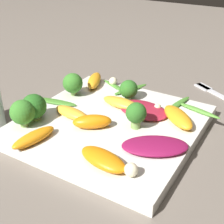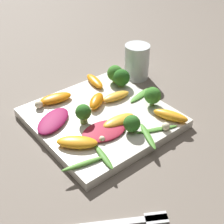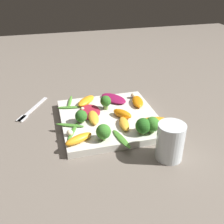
{
  "view_description": "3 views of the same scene",
  "coord_description": "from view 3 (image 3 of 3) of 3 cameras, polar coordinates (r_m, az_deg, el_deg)",
  "views": [
    {
      "loc": [
        0.23,
        -0.39,
        0.29
      ],
      "look_at": [
        0.0,
        0.0,
        0.04
      ],
      "focal_mm": 50.0,
      "sensor_mm": 36.0,
      "label": 1
    },
    {
      "loc": [
        0.33,
        0.44,
        0.43
      ],
      "look_at": [
        -0.02,
        0.01,
        0.03
      ],
      "focal_mm": 50.0,
      "sensor_mm": 36.0,
      "label": 2
    },
    {
      "loc": [
        -0.64,
        0.17,
        0.41
      ],
      "look_at": [
        -0.02,
        -0.0,
        0.04
      ],
      "focal_mm": 42.0,
      "sensor_mm": 36.0,
      "label": 3
    }
  ],
  "objects": [
    {
      "name": "ground_plane",
      "position": [
        0.78,
        -0.54,
        -2.2
      ],
      "size": [
        2.4,
        2.4,
        0.0
      ],
      "primitive_type": "plane",
      "color": "#6B6056"
    },
    {
      "name": "fork",
      "position": [
        0.87,
        -17.41,
        0.21
      ],
      "size": [
        0.15,
        0.1,
        0.01
      ],
      "color": "silver",
      "rests_on": "ground_plane"
    },
    {
      "name": "drinking_glass",
      "position": [
        0.64,
        12.56,
        -6.32
      ],
      "size": [
        0.07,
        0.07,
        0.09
      ],
      "color": "white",
      "rests_on": "ground_plane"
    },
    {
      "name": "orange_segment_2",
      "position": [
        0.84,
        -5.66,
        2.44
      ],
      "size": [
        0.08,
        0.08,
        0.02
      ],
      "color": "orange",
      "rests_on": "plate"
    },
    {
      "name": "broccoli_floret_2",
      "position": [
        0.8,
        -1.68,
        2.25
      ],
      "size": [
        0.03,
        0.03,
        0.04
      ],
      "color": "#7A9E51",
      "rests_on": "plate"
    },
    {
      "name": "orange_segment_0",
      "position": [
        0.75,
        9.16,
        -1.73
      ],
      "size": [
        0.04,
        0.08,
        0.02
      ],
      "color": "orange",
      "rests_on": "plate"
    },
    {
      "name": "orange_segment_3",
      "position": [
        0.84,
        5.59,
        2.3
      ],
      "size": [
        0.08,
        0.05,
        0.02
      ],
      "color": "orange",
      "rests_on": "plate"
    },
    {
      "name": "broccoli_floret_0",
      "position": [
        0.66,
        -1.87,
        -4.31
      ],
      "size": [
        0.04,
        0.04,
        0.04
      ],
      "color": "#7A9E51",
      "rests_on": "plate"
    },
    {
      "name": "orange_segment_6",
      "position": [
        0.67,
        -7.26,
        -5.81
      ],
      "size": [
        0.05,
        0.08,
        0.02
      ],
      "color": "orange",
      "rests_on": "plate"
    },
    {
      "name": "broccoli_floret_4",
      "position": [
        0.74,
        -6.73,
        -0.94
      ],
      "size": [
        0.03,
        0.03,
        0.04
      ],
      "color": "#84AD5B",
      "rests_on": "plate"
    },
    {
      "name": "macadamia_nut_1",
      "position": [
        0.69,
        -9.19,
        -4.49
      ],
      "size": [
        0.02,
        0.02,
        0.02
      ],
      "color": "beige",
      "rests_on": "plate"
    },
    {
      "name": "arugula_sprig_1",
      "position": [
        0.71,
        -8.53,
        -4.17
      ],
      "size": [
        0.09,
        0.05,
        0.0
      ],
      "color": "#47842D",
      "rests_on": "plate"
    },
    {
      "name": "arugula_sprig_4",
      "position": [
        0.67,
        2.18,
        -5.83
      ],
      "size": [
        0.09,
        0.03,
        0.01
      ],
      "color": "#47842D",
      "rests_on": "plate"
    },
    {
      "name": "arugula_sprig_3",
      "position": [
        0.82,
        -9.34,
        0.99
      ],
      "size": [
        0.03,
        0.07,
        0.01
      ],
      "color": "#47842D",
      "rests_on": "plate"
    },
    {
      "name": "arugula_sprig_2",
      "position": [
        0.73,
        -9.13,
        -2.86
      ],
      "size": [
        0.05,
        0.08,
        0.01
      ],
      "color": "#47842D",
      "rests_on": "plate"
    },
    {
      "name": "radicchio_leaf_1",
      "position": [
        0.79,
        -4.89,
        0.05
      ],
      "size": [
        0.1,
        0.08,
        0.01
      ],
      "color": "maroon",
      "rests_on": "plate"
    },
    {
      "name": "broccoli_floret_1",
      "position": [
        0.69,
        6.81,
        -3.05
      ],
      "size": [
        0.04,
        0.04,
        0.05
      ],
      "color": "#84AD5B",
      "rests_on": "plate"
    },
    {
      "name": "macadamia_nut_0",
      "position": [
        0.8,
        -6.48,
        0.67
      ],
      "size": [
        0.01,
        0.01,
        0.01
      ],
      "color": "beige",
      "rests_on": "plate"
    },
    {
      "name": "arugula_sprig_0",
      "position": [
        0.86,
        -9.14,
        2.28
      ],
      "size": [
        0.08,
        0.03,
        0.01
      ],
      "color": "#518E33",
      "rests_on": "plate"
    },
    {
      "name": "broccoli_floret_3",
      "position": [
        0.7,
        8.79,
        -2.7
      ],
      "size": [
        0.04,
        0.04,
        0.05
      ],
      "color": "#7A9E51",
      "rests_on": "plate"
    },
    {
      "name": "orange_segment_5",
      "position": [
        0.72,
        2.65,
        -2.55
      ],
      "size": [
        0.07,
        0.03,
        0.02
      ],
      "color": "#FCAD33",
      "rests_on": "plate"
    },
    {
      "name": "macadamia_nut_2",
      "position": [
        0.88,
        4.7,
        3.59
      ],
      "size": [
        0.02,
        0.02,
        0.02
      ],
      "color": "beige",
      "rests_on": "plate"
    },
    {
      "name": "orange_segment_1",
      "position": [
        0.77,
        2.27,
        -0.36
      ],
      "size": [
        0.07,
        0.06,
        0.02
      ],
      "color": "orange",
      "rests_on": "plate"
    },
    {
      "name": "radicchio_leaf_0",
      "position": [
        0.86,
        0.34,
        2.98
      ],
      "size": [
        0.11,
        0.09,
        0.01
      ],
      "color": "maroon",
      "rests_on": "plate"
    },
    {
      "name": "plate",
      "position": [
        0.78,
        -0.55,
        -1.56
      ],
      "size": [
        0.28,
        0.28,
        0.02
      ],
      "color": "silver",
      "rests_on": "ground_plane"
    },
    {
      "name": "orange_segment_4",
      "position": [
        0.75,
        -4.04,
        -1.18
      ],
      "size": [
        0.08,
        0.03,
        0.02
      ],
      "color": "#FCAD33",
      "rests_on": "plate"
    }
  ]
}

